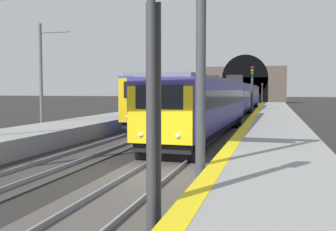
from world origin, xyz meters
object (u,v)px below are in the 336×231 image
train_main_approaching (235,98)px  railway_signal_near (152,78)px  overhead_signal_gantry (63,20)px  railway_signal_far (262,91)px  catenary_mast_far (41,78)px  railway_signal_mid (252,87)px  train_adjacent_platform (211,95)px

train_main_approaching → railway_signal_near: bearing=4.7°
railway_signal_near → overhead_signal_gantry: overhead_signal_gantry is taller
railway_signal_far → train_main_approaching: bearing=-2.7°
overhead_signal_gantry → catenary_mast_far: size_ratio=1.19×
railway_signal_near → overhead_signal_gantry: bearing=-134.7°
railway_signal_far → railway_signal_near: bearing=0.0°
railway_signal_near → railway_signal_mid: 35.79m
railway_signal_near → railway_signal_mid: (35.79, 0.00, 0.09)m
train_main_approaching → railway_signal_mid: railway_signal_mid is taller
railway_signal_near → catenary_mast_far: bearing=-141.7°
overhead_signal_gantry → train_main_approaching: bearing=-3.8°
train_adjacent_platform → catenary_mast_far: 32.56m
train_adjacent_platform → overhead_signal_gantry: overhead_signal_gantry is taller
railway_signal_far → overhead_signal_gantry: 74.06m
railway_signal_mid → overhead_signal_gantry: bearing=-7.3°
railway_signal_mid → catenary_mast_far: size_ratio=0.76×
overhead_signal_gantry → catenary_mast_far: catenary_mast_far is taller
train_adjacent_platform → train_main_approaching: bearing=20.0°
railway_signal_far → overhead_signal_gantry: bearing=-3.1°
train_main_approaching → railway_signal_near: size_ratio=10.20×
overhead_signal_gantry → catenary_mast_far: bearing=35.6°
railway_signal_mid → catenary_mast_far: bearing=-32.6°
train_main_approaching → catenary_mast_far: catenary_mast_far is taller
train_adjacent_platform → railway_signal_mid: railway_signal_mid is taller
train_main_approaching → catenary_mast_far: (-20.49, 10.72, 1.65)m
railway_signal_near → overhead_signal_gantry: 6.03m
overhead_signal_gantry → railway_signal_near: bearing=-134.7°
railway_signal_mid → overhead_signal_gantry: 32.07m
train_adjacent_platform → railway_signal_mid: 13.64m
train_adjacent_platform → overhead_signal_gantry: (-43.86, -2.15, 2.82)m
train_adjacent_platform → catenary_mast_far: bearing=-12.0°
train_adjacent_platform → overhead_signal_gantry: bearing=2.2°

